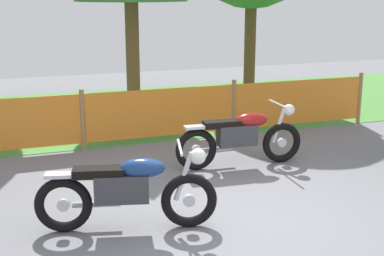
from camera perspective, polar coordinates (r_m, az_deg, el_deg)
ground at (r=6.53m, az=5.99°, el=-9.79°), size 24.00×24.00×0.02m
grass_verge at (r=12.24m, az=-6.77°, el=1.80°), size 24.00×5.42×0.01m
barrier_fence at (r=9.57m, az=-3.21°, el=1.60°), size 8.39×0.08×1.05m
motorcycle_lead at (r=8.32m, az=5.16°, el=-0.91°), size 2.05×0.60×0.97m
motorcycle_trailing at (r=6.16m, az=-6.79°, el=-6.51°), size 2.02×0.77×0.97m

